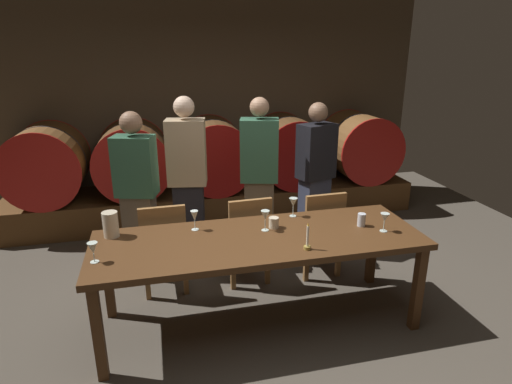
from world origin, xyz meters
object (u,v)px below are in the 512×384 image
(pitcher, at_px, (111,224))
(wine_glass_far_left, at_px, (93,249))
(wine_barrel_far_right, at_px, (359,146))
(chair_right, at_px, (320,229))
(guest_far_right, at_px, (315,177))
(wine_glass_center, at_px, (265,216))
(cup_right, at_px, (361,220))
(wine_glass_far_right, at_px, (385,218))
(cup_left, at_px, (274,223))
(guest_far_left, at_px, (138,193))
(wine_barrel_right, at_px, (288,150))
(guest_center_right, at_px, (259,179))
(wine_barrel_left, at_px, (133,159))
(chair_left, at_px, (164,243))
(candle_center, at_px, (307,242))
(wine_barrel_center, at_px, (213,154))
(dining_table, at_px, (259,245))
(guest_center_left, at_px, (188,181))
(wine_glass_left, at_px, (194,216))
(chair_center, at_px, (248,235))
(wine_glass_right, at_px, (293,203))
(wine_barrel_far_left, at_px, (47,164))

(pitcher, distance_m, wine_glass_far_left, 0.42)
(wine_barrel_far_right, height_order, wine_glass_far_left, wine_barrel_far_right)
(chair_right, bearing_deg, guest_far_right, -107.43)
(wine_glass_center, xyz_separation_m, cup_right, (0.79, -0.10, -0.07))
(wine_glass_center, relative_size, wine_glass_far_right, 1.11)
(cup_left, relative_size, cup_right, 0.82)
(guest_far_left, xyz_separation_m, guest_far_right, (1.86, 0.09, 0.01))
(wine_barrel_right, bearing_deg, guest_center_right, -119.06)
(wine_barrel_left, xyz_separation_m, cup_right, (1.89, -2.44, -0.02))
(chair_left, distance_m, wine_glass_far_left, 1.00)
(candle_center, distance_m, pitcher, 1.52)
(cup_left, bearing_deg, wine_barrel_center, 94.14)
(wine_barrel_left, bearing_deg, wine_glass_far_left, -94.04)
(dining_table, distance_m, wine_glass_far_right, 1.02)
(guest_center_left, bearing_deg, chair_right, 164.18)
(chair_left, distance_m, guest_far_right, 1.78)
(chair_right, xyz_separation_m, wine_glass_left, (-1.24, -0.38, 0.40))
(chair_center, bearing_deg, guest_far_left, -28.47)
(wine_barrel_left, xyz_separation_m, guest_center_left, (0.58, -1.22, 0.04))
(candle_center, bearing_deg, chair_center, 104.32)
(candle_center, height_order, wine_glass_far_right, candle_center)
(cup_right, bearing_deg, wine_glass_left, 169.84)
(wine_glass_left, bearing_deg, guest_far_left, 118.16)
(guest_center_left, relative_size, wine_glass_far_left, 11.75)
(wine_barrel_right, relative_size, wine_glass_right, 5.45)
(guest_center_left, distance_m, candle_center, 1.68)
(guest_center_left, xyz_separation_m, wine_glass_right, (0.83, -0.88, 0.01))
(guest_center_right, bearing_deg, wine_barrel_left, -30.28)
(wine_barrel_right, bearing_deg, dining_table, -112.35)
(wine_barrel_far_left, distance_m, dining_table, 3.18)
(guest_far_right, height_order, cup_right, guest_far_right)
(dining_table, bearing_deg, wine_barrel_right, 67.65)
(guest_center_right, distance_m, wine_glass_center, 1.06)
(guest_far_right, distance_m, pitcher, 2.24)
(wine_barrel_far_left, bearing_deg, wine_glass_center, -48.24)
(wine_barrel_left, bearing_deg, guest_center_right, -45.19)
(candle_center, height_order, cup_right, candle_center)
(guest_center_right, height_order, cup_left, guest_center_right)
(wine_barrel_far_left, xyz_separation_m, wine_barrel_center, (2.01, 0.00, 0.00))
(chair_right, bearing_deg, wine_glass_center, 34.79)
(cup_right, bearing_deg, wine_glass_far_right, -48.29)
(cup_left, bearing_deg, wine_glass_left, 170.30)
(guest_far_right, bearing_deg, wine_barrel_center, -72.43)
(wine_glass_right, bearing_deg, wine_glass_center, -142.78)
(chair_center, xyz_separation_m, guest_far_right, (0.88, 0.56, 0.35))
(chair_left, distance_m, wine_glass_right, 1.23)
(wine_glass_far_right, bearing_deg, cup_left, 161.90)
(wine_barrel_far_right, relative_size, wine_glass_far_left, 6.20)
(dining_table, xyz_separation_m, chair_right, (0.77, 0.64, -0.21))
(guest_far_left, xyz_separation_m, cup_left, (1.09, -0.98, -0.01))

